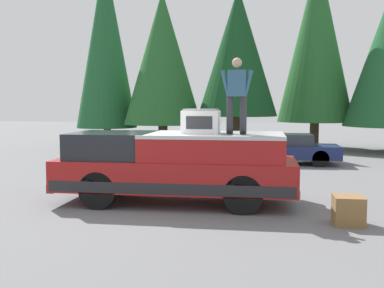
{
  "coord_description": "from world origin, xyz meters",
  "views": [
    {
      "loc": [
        -10.08,
        -2.66,
        2.33
      ],
      "look_at": [
        0.73,
        -1.03,
        1.35
      ],
      "focal_mm": 42.23,
      "sensor_mm": 36.0,
      "label": 1
    }
  ],
  "objects_px": {
    "parked_car_navy": "(285,149)",
    "wooden_crate": "(348,210)",
    "person_on_truck_bed": "(237,94)",
    "compressor_unit": "(201,121)",
    "pickup_truck": "(176,166)"
  },
  "relations": [
    {
      "from": "pickup_truck",
      "to": "person_on_truck_bed",
      "type": "relative_size",
      "value": 3.28
    },
    {
      "from": "compressor_unit",
      "to": "parked_car_navy",
      "type": "height_order",
      "value": "compressor_unit"
    },
    {
      "from": "parked_car_navy",
      "to": "wooden_crate",
      "type": "bearing_deg",
      "value": -175.24
    },
    {
      "from": "person_on_truck_bed",
      "to": "compressor_unit",
      "type": "bearing_deg",
      "value": 81.36
    },
    {
      "from": "pickup_truck",
      "to": "parked_car_navy",
      "type": "height_order",
      "value": "pickup_truck"
    },
    {
      "from": "pickup_truck",
      "to": "compressor_unit",
      "type": "xyz_separation_m",
      "value": [
        -0.07,
        -0.59,
        1.05
      ]
    },
    {
      "from": "wooden_crate",
      "to": "person_on_truck_bed",
      "type": "bearing_deg",
      "value": 61.25
    },
    {
      "from": "compressor_unit",
      "to": "person_on_truck_bed",
      "type": "xyz_separation_m",
      "value": [
        -0.12,
        -0.82,
        0.62
      ]
    },
    {
      "from": "parked_car_navy",
      "to": "wooden_crate",
      "type": "relative_size",
      "value": 7.32
    },
    {
      "from": "pickup_truck",
      "to": "wooden_crate",
      "type": "height_order",
      "value": "pickup_truck"
    },
    {
      "from": "person_on_truck_bed",
      "to": "parked_car_navy",
      "type": "relative_size",
      "value": 0.41
    },
    {
      "from": "compressor_unit",
      "to": "person_on_truck_bed",
      "type": "height_order",
      "value": "person_on_truck_bed"
    },
    {
      "from": "pickup_truck",
      "to": "parked_car_navy",
      "type": "relative_size",
      "value": 1.35
    },
    {
      "from": "compressor_unit",
      "to": "wooden_crate",
      "type": "xyz_separation_m",
      "value": [
        -1.35,
        -3.04,
        -1.65
      ]
    },
    {
      "from": "compressor_unit",
      "to": "wooden_crate",
      "type": "relative_size",
      "value": 1.5
    }
  ]
}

